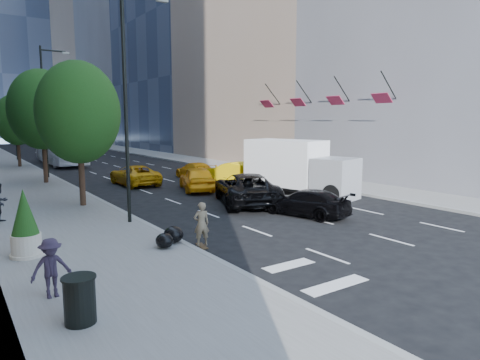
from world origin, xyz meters
TOP-DOWN VIEW (x-y plane):
  - ground at (0.00, 0.00)m, footprint 160.00×160.00m
  - sidewalk_left at (-9.00, 30.00)m, footprint 6.00×120.00m
  - sidewalk_right at (10.00, 30.00)m, footprint 4.00×120.00m
  - tower_right_far at (22.00, 98.00)m, footprint 20.00×24.00m
  - lamp_near at (-6.32, 4.00)m, footprint 2.13×0.22m
  - lamp_far at (-6.32, 22.00)m, footprint 2.13×0.22m
  - tree_near at (-7.20, 9.00)m, footprint 4.20×4.20m
  - tree_mid at (-7.20, 19.00)m, footprint 4.50×4.50m
  - tree_far at (-7.20, 32.00)m, footprint 3.90×3.90m
  - traffic_signal at (-6.40, 40.00)m, footprint 2.48×0.53m
  - facade_flags at (10.64, 10.00)m, footprint 1.85×13.30m
  - skateboarder at (-5.60, -0.84)m, footprint 0.64×0.48m
  - black_sedan_lincoln at (0.50, 5.00)m, footprint 5.08×6.81m
  - black_sedan_mercedes at (1.20, 1.00)m, footprint 2.90×4.75m
  - taxi_a at (0.50, 10.60)m, footprint 3.33×5.04m
  - taxi_b at (4.20, 11.99)m, footprint 3.42×5.03m
  - taxi_c at (-2.00, 15.28)m, footprint 2.36×5.08m
  - taxi_d at (3.04, 15.50)m, footprint 2.17×4.65m
  - city_bus at (-3.20, 33.07)m, footprint 2.79×11.65m
  - box_truck at (4.92, 5.70)m, footprint 4.12×7.42m
  - pedestrian_c at (-10.98, -2.74)m, footprint 1.01×0.60m
  - trash_can at (-10.76, -4.58)m, footprint 0.68×0.68m
  - planter_shrub at (-11.00, 1.25)m, footprint 0.94×0.94m
  - garbage_bags at (-6.55, -0.21)m, footprint 1.22×1.18m

SIDE VIEW (x-z plane):
  - ground at x=0.00m, z-range 0.00..0.00m
  - sidewalk_left at x=-9.00m, z-range 0.00..0.15m
  - sidewalk_right at x=10.00m, z-range 0.00..0.15m
  - garbage_bags at x=-6.55m, z-range 0.13..0.74m
  - black_sedan_mercedes at x=1.20m, z-range 0.00..1.29m
  - taxi_d at x=3.04m, z-range 0.00..1.31m
  - trash_can at x=-10.76m, z-range 0.15..1.17m
  - taxi_c at x=-2.00m, z-range 0.00..1.41m
  - taxi_b at x=4.20m, z-range 0.00..1.57m
  - taxi_a at x=0.50m, z-range 0.00..1.59m
  - skateboarder at x=-5.60m, z-range 0.00..1.60m
  - black_sedan_lincoln at x=0.50m, z-range 0.00..1.72m
  - pedestrian_c at x=-10.98m, z-range 0.15..1.68m
  - planter_shrub at x=-11.00m, z-range 0.10..2.35m
  - city_bus at x=-3.20m, z-range 0.00..3.24m
  - box_truck at x=4.92m, z-range 0.03..3.39m
  - traffic_signal at x=-6.40m, z-range 1.63..6.83m
  - tree_far at x=-7.20m, z-range 1.16..8.09m
  - tree_near at x=-7.20m, z-range 1.24..8.70m
  - tree_mid at x=-7.20m, z-range 1.32..9.31m
  - lamp_near at x=-6.32m, z-range 0.81..10.81m
  - lamp_far at x=-6.32m, z-range 0.81..10.81m
  - facade_flags at x=10.64m, z-range 5.16..7.21m
  - tower_right_far at x=22.00m, z-range 0.00..50.00m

